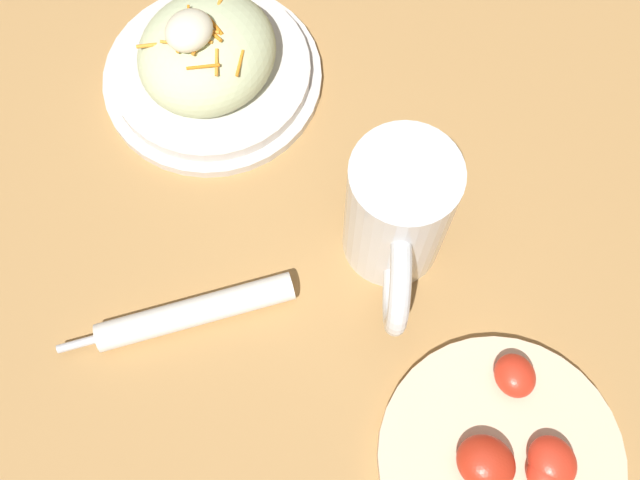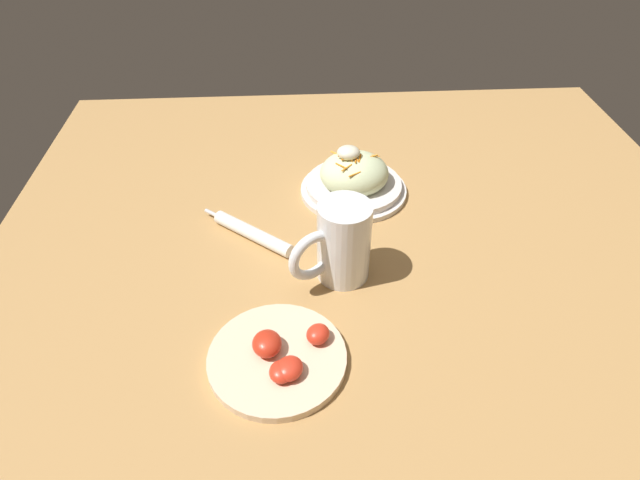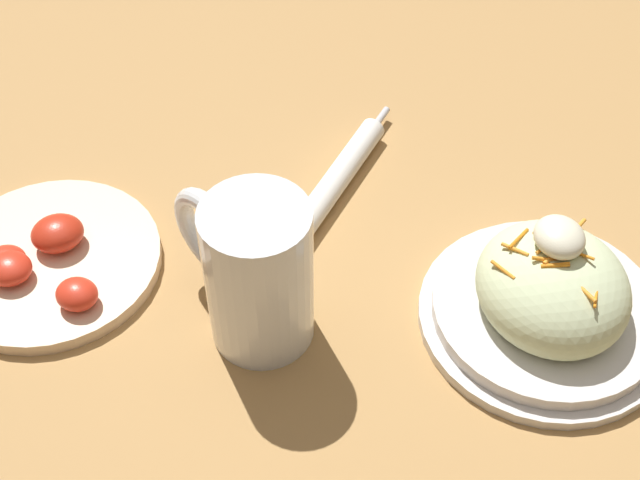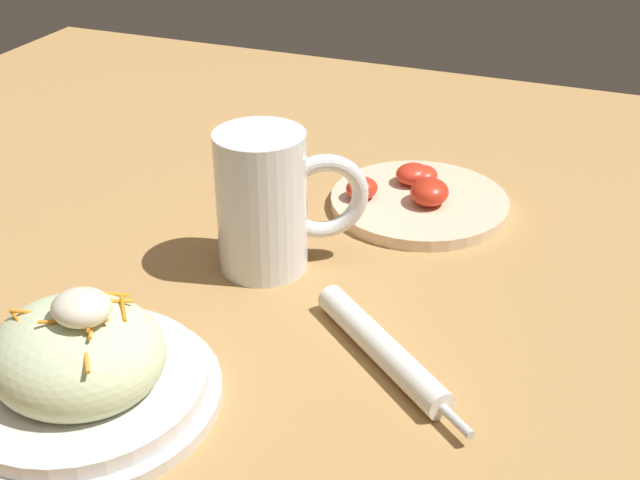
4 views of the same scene
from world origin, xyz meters
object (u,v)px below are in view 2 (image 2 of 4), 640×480
salad_plate (352,179)px  beer_mug (342,246)px  napkin_roll (252,233)px  tomato_plate (279,357)px

salad_plate → beer_mug: 0.26m
salad_plate → napkin_roll: (0.21, 0.14, -0.02)m
salad_plate → beer_mug: size_ratio=1.52×
beer_mug → napkin_roll: 0.20m
salad_plate → tomato_plate: size_ratio=1.07×
napkin_roll → salad_plate: bearing=-145.4°
salad_plate → tomato_plate: 0.46m
salad_plate → beer_mug: beer_mug is taller
napkin_roll → beer_mug: bearing=145.6°
tomato_plate → beer_mug: bearing=-120.7°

